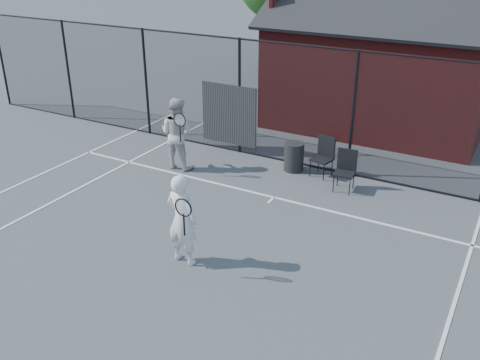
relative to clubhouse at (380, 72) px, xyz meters
The scene contains 9 objects.
ground 9.16m from the clubhouse, 93.18° to the right, with size 80.00×80.00×0.00m, color #474B51.
court_lines 10.46m from the clubhouse, 92.77° to the right, with size 11.02×18.00×0.01m.
fence 4.09m from the clubhouse, 101.37° to the right, with size 22.04×3.00×3.00m.
clubhouse is the anchor object (origin of this frame).
player_front 9.12m from the clubhouse, 95.03° to the right, with size 0.77×0.57×1.69m.
player_back 6.57m from the clubhouse, 120.74° to the right, with size 0.97×0.72×1.77m.
chair_left 5.08m from the clubhouse, 81.87° to the right, with size 0.44×0.46×0.92m, color black.
chair_right 4.54m from the clubhouse, 90.47° to the right, with size 0.45×0.47×0.94m, color black.
waste_bin 4.64m from the clubhouse, 99.70° to the right, with size 0.48×0.48×0.71m, color black.
Camera 1 is at (4.48, -6.58, 5.31)m, focal length 40.00 mm.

